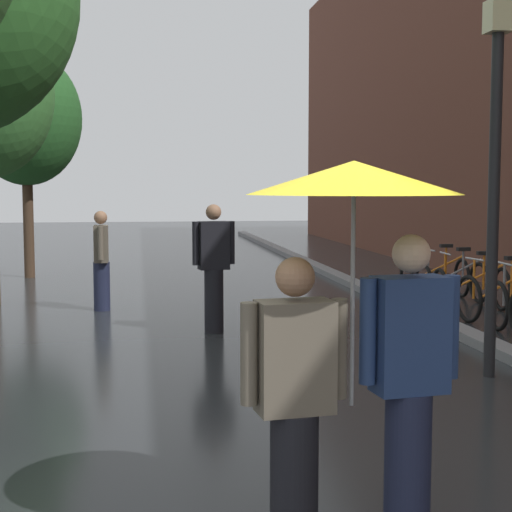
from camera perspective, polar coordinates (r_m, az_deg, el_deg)
The scene contains 10 objects.
kerb_strip at distance 14.44m, azimuth 8.40°, elevation -2.56°, with size 0.30×36.00×0.12m, color slate.
street_tree_3 at distance 17.55m, azimuth -16.59°, elevation 9.64°, with size 2.37×2.37×4.87m.
parked_bicycle_5 at distance 11.97m, azimuth 17.46°, elevation -2.81°, with size 1.16×0.84×0.96m.
parked_bicycle_6 at distance 12.74m, azimuth 15.53°, elevation -2.29°, with size 1.12×0.76×0.96m.
parked_bicycle_7 at distance 13.45m, azimuth 14.20°, elevation -1.87°, with size 1.12×0.77×0.96m.
parked_bicycle_8 at distance 14.15m, azimuth 13.00°, elevation -1.51°, with size 1.10×0.73×0.96m.
couple_under_umbrella at distance 4.18m, azimuth 7.25°, elevation -2.67°, with size 1.25×1.15×2.12m.
street_lamp_post at distance 8.33m, azimuth 17.16°, elevation 6.92°, with size 0.24×0.24×3.85m.
pedestrian_walking_midground at distance 10.48m, azimuth -3.13°, elevation -0.83°, with size 0.58×0.28×1.74m.
pedestrian_walking_far at distance 12.59m, azimuth -11.31°, elevation -0.29°, with size 0.26×0.59×1.59m.
Camera 1 is at (-1.01, -3.68, 1.99)m, focal length 54.36 mm.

